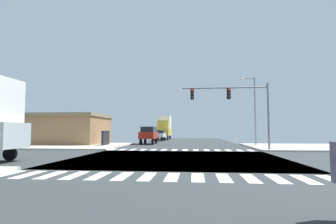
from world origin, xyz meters
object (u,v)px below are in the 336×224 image
(box_truck_crossing_1, at_px, (165,127))
(suv_trailing_2, at_px, (149,134))
(traffic_signal_mast, at_px, (233,100))
(street_lamp, at_px, (253,105))
(bank_building, at_px, (59,129))
(sedan_middle_1, at_px, (160,135))

(box_truck_crossing_1, bearing_deg, suv_trailing_2, 90.00)
(traffic_signal_mast, distance_m, box_truck_crossing_1, 31.46)
(street_lamp, bearing_deg, traffic_signal_mast, -114.72)
(street_lamp, relative_size, box_truck_crossing_1, 1.12)
(bank_building, relative_size, sedan_middle_1, 3.14)
(bank_building, bearing_deg, traffic_signal_mast, -22.18)
(street_lamp, distance_m, bank_building, 24.84)
(traffic_signal_mast, bearing_deg, box_truck_crossing_1, 107.95)
(traffic_signal_mast, bearing_deg, street_lamp, 65.28)
(traffic_signal_mast, bearing_deg, bank_building, 157.82)
(sedan_middle_1, bearing_deg, box_truck_crossing_1, -90.00)
(street_lamp, distance_m, box_truck_crossing_1, 26.20)
(suv_trailing_2, bearing_deg, bank_building, 10.63)
(street_lamp, bearing_deg, box_truck_crossing_1, 119.88)
(sedan_middle_1, bearing_deg, bank_building, 49.27)
(street_lamp, xyz_separation_m, bank_building, (-24.64, 1.45, -2.86))
(traffic_signal_mast, height_order, sedan_middle_1, traffic_signal_mast)
(traffic_signal_mast, xyz_separation_m, suv_trailing_2, (-9.68, 10.87, -3.21))
(box_truck_crossing_1, bearing_deg, traffic_signal_mast, 107.95)
(traffic_signal_mast, relative_size, box_truck_crossing_1, 1.10)
(bank_building, height_order, box_truck_crossing_1, box_truck_crossing_1)
(suv_trailing_2, xyz_separation_m, sedan_middle_1, (0.00, 11.33, -0.28))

